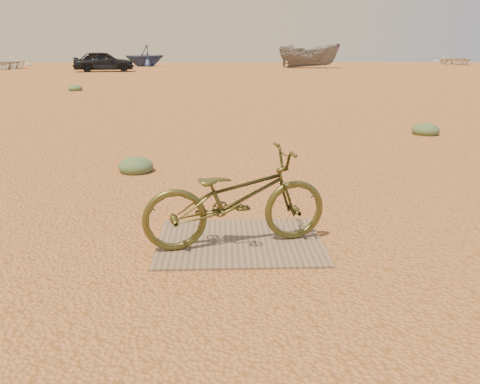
{
  "coord_description": "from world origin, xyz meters",
  "views": [
    {
      "loc": [
        -0.45,
        -3.91,
        1.81
      ],
      "look_at": [
        -0.29,
        0.29,
        0.52
      ],
      "focal_mm": 35.0,
      "sensor_mm": 36.0,
      "label": 1
    }
  ],
  "objects_px": {
    "car": "(104,61)",
    "boat_mid_right": "(309,56)",
    "plywood_board": "(240,242)",
    "boat_near_left": "(3,63)",
    "bicycle": "(236,198)",
    "boat_far_left": "(145,56)",
    "boat_far_right": "(456,59)"
  },
  "relations": [
    {
      "from": "boat_far_left",
      "to": "car",
      "type": "bearing_deg",
      "value": -38.38
    },
    {
      "from": "boat_far_left",
      "to": "plywood_board",
      "type": "bearing_deg",
      "value": -20.84
    },
    {
      "from": "car",
      "to": "boat_far_right",
      "type": "relative_size",
      "value": 0.87
    },
    {
      "from": "bicycle",
      "to": "boat_near_left",
      "type": "relative_size",
      "value": 0.34
    },
    {
      "from": "boat_far_left",
      "to": "boat_mid_right",
      "type": "relative_size",
      "value": 0.71
    },
    {
      "from": "car",
      "to": "boat_far_right",
      "type": "distance_m",
      "value": 39.37
    },
    {
      "from": "bicycle",
      "to": "boat_mid_right",
      "type": "distance_m",
      "value": 42.21
    },
    {
      "from": "plywood_board",
      "to": "boat_far_left",
      "type": "bearing_deg",
      "value": 99.91
    },
    {
      "from": "bicycle",
      "to": "boat_far_left",
      "type": "relative_size",
      "value": 0.43
    },
    {
      "from": "car",
      "to": "boat_near_left",
      "type": "bearing_deg",
      "value": 50.91
    },
    {
      "from": "car",
      "to": "boat_mid_right",
      "type": "distance_m",
      "value": 18.83
    },
    {
      "from": "boat_mid_right",
      "to": "boat_far_left",
      "type": "bearing_deg",
      "value": 82.87
    },
    {
      "from": "bicycle",
      "to": "boat_far_left",
      "type": "bearing_deg",
      "value": -2.2
    },
    {
      "from": "bicycle",
      "to": "boat_far_left",
      "type": "distance_m",
      "value": 46.78
    },
    {
      "from": "boat_far_left",
      "to": "boat_far_right",
      "type": "relative_size",
      "value": 0.75
    },
    {
      "from": "plywood_board",
      "to": "car",
      "type": "height_order",
      "value": "car"
    },
    {
      "from": "plywood_board",
      "to": "car",
      "type": "bearing_deg",
      "value": 105.36
    },
    {
      "from": "bicycle",
      "to": "boat_far_left",
      "type": "xyz_separation_m",
      "value": [
        -8.0,
        46.09,
        0.59
      ]
    },
    {
      "from": "bicycle",
      "to": "car",
      "type": "xyz_separation_m",
      "value": [
        -9.51,
        34.83,
        0.32
      ]
    },
    {
      "from": "boat_far_right",
      "to": "boat_mid_right",
      "type": "bearing_deg",
      "value": -155.74
    },
    {
      "from": "car",
      "to": "boat_far_left",
      "type": "distance_m",
      "value": 11.37
    },
    {
      "from": "boat_far_right",
      "to": "car",
      "type": "bearing_deg",
      "value": -158.26
    },
    {
      "from": "car",
      "to": "boat_mid_right",
      "type": "xyz_separation_m",
      "value": [
        17.63,
        6.59,
        0.31
      ]
    },
    {
      "from": "plywood_board",
      "to": "bicycle",
      "type": "xyz_separation_m",
      "value": [
        -0.04,
        -0.07,
        0.47
      ]
    },
    {
      "from": "bicycle",
      "to": "plywood_board",
      "type": "bearing_deg",
      "value": -43.07
    },
    {
      "from": "boat_near_left",
      "to": "boat_mid_right",
      "type": "relative_size",
      "value": 0.91
    },
    {
      "from": "car",
      "to": "boat_far_left",
      "type": "relative_size",
      "value": 1.15
    },
    {
      "from": "plywood_board",
      "to": "car",
      "type": "relative_size",
      "value": 0.34
    },
    {
      "from": "boat_near_left",
      "to": "boat_far_right",
      "type": "xyz_separation_m",
      "value": [
        46.33,
        10.39,
        0.02
      ]
    },
    {
      "from": "plywood_board",
      "to": "bicycle",
      "type": "height_order",
      "value": "bicycle"
    },
    {
      "from": "plywood_board",
      "to": "boat_near_left",
      "type": "distance_m",
      "value": 44.51
    },
    {
      "from": "plywood_board",
      "to": "boat_mid_right",
      "type": "bearing_deg",
      "value": 78.94
    }
  ]
}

